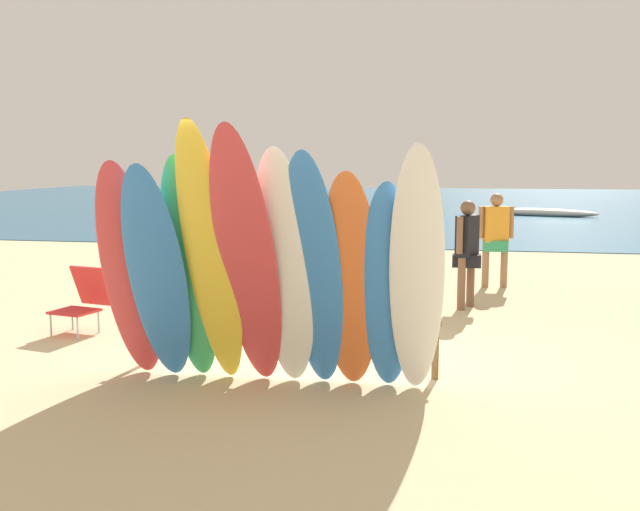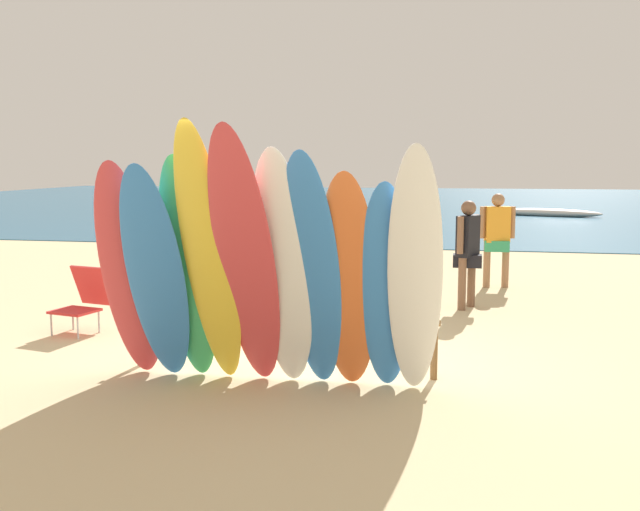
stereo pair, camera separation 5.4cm
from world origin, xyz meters
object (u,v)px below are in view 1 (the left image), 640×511
(surfboard_red_4, at_px, (247,261))
(surfboard_blue_6, at_px, (314,273))
(surfboard_rack, at_px, (285,325))
(surfboard_blue_8, at_px, (388,289))
(beach_chair_red, at_px, (84,298))
(surfboard_blue_1, at_px, (157,276))
(beachgoer_strolling, at_px, (467,247))
(surfboard_white_5, at_px, (285,271))
(distant_boat, at_px, (543,213))
(surfboard_orange_7, at_px, (350,284))
(surfboard_yellow_3, at_px, (210,257))
(surfboard_red_0, at_px, (130,272))
(surfboard_green_2, at_px, (190,271))
(beachgoer_photographing, at_px, (496,233))
(surfboard_white_9, at_px, (417,274))

(surfboard_red_4, distance_m, surfboard_blue_6, 0.62)
(surfboard_rack, xyz_separation_m, surfboard_blue_8, (1.11, -0.60, 0.52))
(surfboard_blue_6, bearing_deg, beach_chair_red, 154.59)
(surfboard_blue_1, height_order, beachgoer_strolling, surfboard_blue_1)
(surfboard_rack, relative_size, surfboard_white_5, 1.33)
(surfboard_blue_8, bearing_deg, distant_boat, 78.42)
(surfboard_blue_6, bearing_deg, surfboard_blue_8, 9.81)
(surfboard_blue_1, xyz_separation_m, surfboard_orange_7, (1.82, 0.11, -0.03))
(surfboard_blue_8, xyz_separation_m, distant_boat, (3.80, 23.08, -0.85))
(surfboard_rack, distance_m, beach_chair_red, 3.16)
(surfboard_white_5, height_order, surfboard_blue_8, surfboard_white_5)
(distant_boat, bearing_deg, surfboard_red_4, -102.30)
(surfboard_blue_1, relative_size, surfboard_yellow_3, 0.85)
(surfboard_red_4, bearing_deg, beachgoer_strolling, 69.87)
(beachgoer_strolling, bearing_deg, surfboard_red_0, -11.73)
(surfboard_red_0, height_order, surfboard_green_2, surfboard_green_2)
(beachgoer_strolling, bearing_deg, beachgoer_photographing, -169.32)
(surfboard_blue_6, xyz_separation_m, beachgoer_strolling, (1.41, 4.34, -0.22))
(surfboard_blue_6, distance_m, surfboard_orange_7, 0.34)
(beachgoer_photographing, xyz_separation_m, beach_chair_red, (-5.25, -4.38, -0.49))
(surfboard_rack, xyz_separation_m, beachgoer_strolling, (1.85, 3.68, 0.43))
(surfboard_rack, relative_size, beachgoer_strolling, 2.01)
(surfboard_red_0, xyz_separation_m, beach_chair_red, (-1.53, 1.88, -0.66))
(surfboard_orange_7, xyz_separation_m, surfboard_white_9, (0.61, -0.09, 0.12))
(surfboard_orange_7, height_order, surfboard_white_9, surfboard_white_9)
(distant_boat, bearing_deg, surfboard_rack, -102.31)
(surfboard_blue_6, xyz_separation_m, beachgoer_photographing, (1.91, 6.28, -0.21))
(surfboard_red_0, distance_m, surfboard_yellow_3, 0.87)
(surfboard_blue_1, distance_m, surfboard_red_4, 0.91)
(surfboard_green_2, relative_size, surfboard_orange_7, 1.06)
(beachgoer_photographing, relative_size, beachgoer_strolling, 1.01)
(surfboard_blue_1, bearing_deg, surfboard_rack, 33.57)
(surfboard_blue_6, distance_m, beach_chair_red, 3.91)
(surfboard_orange_7, height_order, distant_boat, surfboard_orange_7)
(surfboard_red_4, bearing_deg, surfboard_yellow_3, 178.80)
(surfboard_rack, xyz_separation_m, distant_boat, (4.90, 22.48, -0.33))
(surfboard_rack, height_order, surfboard_blue_8, surfboard_blue_8)
(surfboard_blue_6, height_order, beachgoer_strolling, surfboard_blue_6)
(surfboard_red_0, distance_m, beachgoer_strolling, 5.39)
(beachgoer_photographing, height_order, distant_boat, beachgoer_photographing)
(surfboard_red_0, relative_size, surfboard_red_4, 0.85)
(surfboard_red_4, distance_m, beachgoer_strolling, 4.90)
(surfboard_blue_8, bearing_deg, surfboard_red_0, 178.78)
(surfboard_white_5, bearing_deg, surfboard_orange_7, 5.80)
(beachgoer_photographing, bearing_deg, surfboard_green_2, -129.25)
(surfboard_green_2, bearing_deg, surfboard_red_4, -16.06)
(surfboard_blue_8, bearing_deg, beachgoer_photographing, 76.53)
(surfboard_green_2, height_order, beachgoer_photographing, surfboard_green_2)
(surfboard_orange_7, height_order, beachgoer_photographing, surfboard_orange_7)
(beachgoer_photographing, bearing_deg, surfboard_red_0, -133.39)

